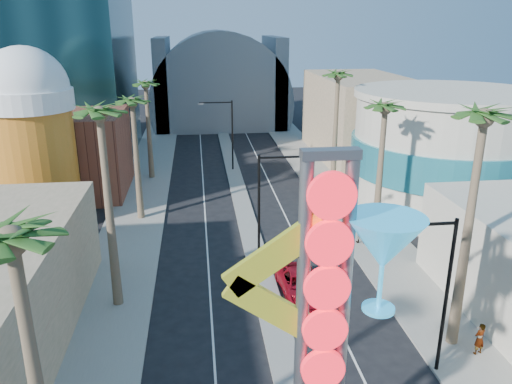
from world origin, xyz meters
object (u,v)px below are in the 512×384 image
Objects in this scene: neon_sign at (348,303)px; pedestrian_b at (360,230)px; pedestrian_a at (479,339)px; red_pickup at (301,284)px.

neon_sign is 6.49× the size of pedestrian_b.
pedestrian_a is at bearing 114.71° from pedestrian_b.
red_pickup is 2.70× the size of pedestrian_b.
red_pickup is 10.42m from pedestrian_a.
neon_sign is at bearing 16.81° from pedestrian_a.
neon_sign is 2.40× the size of red_pickup.
neon_sign is 12.46m from pedestrian_a.
neon_sign reaches higher than red_pickup.
red_pickup is (1.30, 12.95, -6.58)m from neon_sign.
red_pickup is at bearing -59.01° from pedestrian_a.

